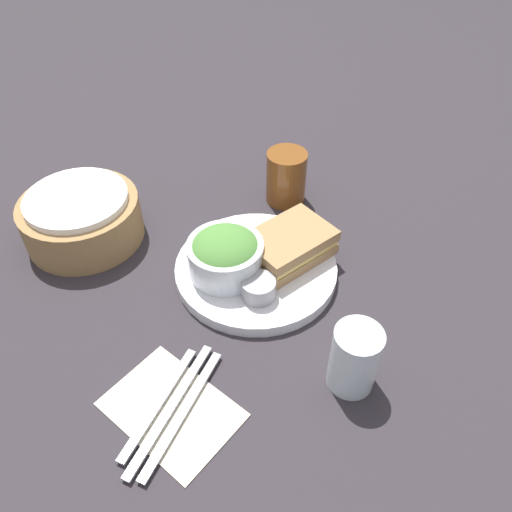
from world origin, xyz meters
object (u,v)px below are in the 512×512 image
sandwich (289,245)px  drink_glass (286,177)px  dressing_cup (259,288)px  knife (171,407)px  spoon (159,402)px  water_glass (354,359)px  bread_basket (82,218)px  plate (256,269)px  fork (183,412)px  salad_bowl (225,254)px

sandwich → drink_glass: (0.14, 0.11, 0.01)m
dressing_cup → knife: 0.22m
spoon → water_glass: water_glass is taller
spoon → sandwich: bearing=169.5°
sandwich → bread_basket: bearing=118.2°
plate → fork: plate is taller
salad_bowl → spoon: bearing=-159.7°
drink_glass → knife: 0.49m
plate → knife: 0.28m
bread_basket → fork: (-0.14, -0.39, -0.04)m
plate → knife: (-0.27, -0.07, -0.00)m
bread_basket → plate: bearing=-67.7°
knife → spoon: size_ratio=1.17×
bread_basket → sandwich: bearing=-61.8°
plate → water_glass: bearing=-108.6°
plate → water_glass: water_glass is taller
drink_glass → spoon: bearing=-163.1°
sandwich → spoon: (-0.32, -0.03, -0.04)m
dressing_cup → bread_basket: size_ratio=0.26×
drink_glass → bread_basket: size_ratio=0.50×
plate → bread_basket: 0.32m
water_glass → plate: bearing=71.4°
salad_bowl → bread_basket: salad_bowl is taller
spoon → dressing_cup: bearing=167.2°
dressing_cup → plate: bearing=42.6°
water_glass → dressing_cup: bearing=81.4°
plate → water_glass: (-0.08, -0.23, 0.04)m
spoon → water_glass: (0.19, -0.18, 0.05)m
sandwich → water_glass: (-0.13, -0.20, 0.01)m
drink_glass → fork: bearing=-158.9°
plate → bread_basket: bread_basket is taller
sandwich → salad_bowl: bearing=148.3°
salad_bowl → water_glass: 0.26m
sandwich → dressing_cup: 0.10m
plate → bread_basket: (-0.12, 0.30, 0.03)m
plate → sandwich: 0.07m
dressing_cup → knife: size_ratio=0.26×
dressing_cup → knife: bearing=-172.8°
plate → drink_glass: size_ratio=2.59×
salad_bowl → drink_glass: size_ratio=1.18×
fork → knife: size_ratio=0.95×
drink_glass → spoon: size_ratio=0.58×
spoon → water_glass: bearing=122.3°
sandwich → fork: sandwich is taller
dressing_cup → drink_glass: (0.25, 0.13, 0.02)m
water_glass → fork: bearing=142.4°
bread_basket → spoon: (-0.15, -0.35, -0.04)m
bread_basket → fork: size_ratio=1.04×
knife → water_glass: (0.19, -0.16, 0.05)m
plate → spoon: (-0.27, -0.06, -0.00)m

